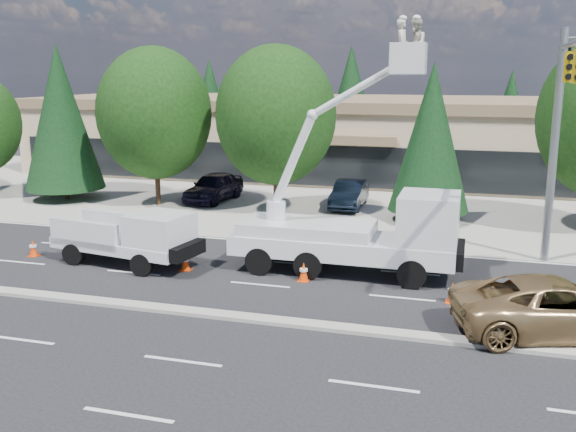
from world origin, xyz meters
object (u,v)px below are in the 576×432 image
(utility_pickup, at_px, (132,243))
(minivan, at_px, (558,307))
(signal_mast, at_px, (566,111))
(bucket_truck, at_px, (362,223))

(utility_pickup, bearing_deg, minivan, -0.80)
(signal_mast, bearing_deg, bucket_truck, -166.77)
(bucket_truck, bearing_deg, utility_pickup, -171.19)
(bucket_truck, distance_m, minivan, 7.62)
(minivan, bearing_deg, bucket_truck, 41.35)
(signal_mast, distance_m, utility_pickup, 16.66)
(utility_pickup, height_order, minivan, utility_pickup)
(signal_mast, xyz_separation_m, utility_pickup, (-15.57, -2.91, -5.16))
(minivan, bearing_deg, utility_pickup, 63.63)
(bucket_truck, bearing_deg, minivan, -32.24)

